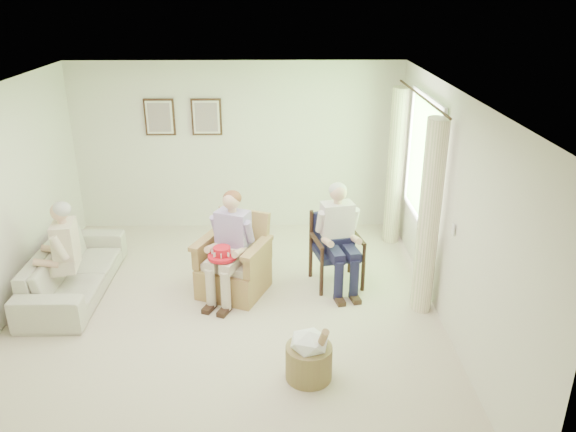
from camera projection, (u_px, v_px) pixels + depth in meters
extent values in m
plane|color=beige|center=(226.00, 318.00, 6.55)|extent=(5.50, 5.50, 0.00)
cube|color=silver|center=(238.00, 147.00, 8.60)|extent=(5.00, 0.04, 2.60)
cube|color=silver|center=(179.00, 380.00, 3.52)|extent=(5.00, 0.04, 2.60)
cube|color=silver|center=(451.00, 214.00, 6.10)|extent=(0.04, 5.50, 2.60)
cube|color=white|center=(215.00, 94.00, 5.57)|extent=(5.00, 5.50, 0.02)
cube|color=#2D6B23|center=(424.00, 160.00, 7.11)|extent=(0.02, 1.40, 1.50)
cube|color=white|center=(429.00, 98.00, 6.81)|extent=(0.04, 1.52, 0.06)
cube|color=white|center=(418.00, 217.00, 7.41)|extent=(0.04, 1.52, 0.06)
cylinder|color=#382114|center=(422.00, 97.00, 6.81)|extent=(0.03, 2.50, 0.03)
cylinder|color=#FFEAC7|center=(429.00, 219.00, 6.35)|extent=(0.34, 0.34, 2.30)
cylinder|color=#FFEAC7|center=(396.00, 167.00, 8.17)|extent=(0.34, 0.34, 2.30)
cube|color=#382114|center=(160.00, 117.00, 8.38)|extent=(0.45, 0.03, 0.55)
cube|color=silver|center=(159.00, 117.00, 8.36)|extent=(0.39, 0.01, 0.49)
cube|color=tan|center=(159.00, 117.00, 8.35)|extent=(0.33, 0.01, 0.43)
cube|color=#382114|center=(207.00, 117.00, 8.39)|extent=(0.45, 0.03, 0.55)
cube|color=silver|center=(206.00, 117.00, 8.37)|extent=(0.39, 0.01, 0.49)
cube|color=tan|center=(206.00, 117.00, 8.36)|extent=(0.33, 0.01, 0.43)
cube|color=#A7814E|center=(234.00, 278.00, 7.04)|extent=(0.74, 0.72, 0.39)
cube|color=beige|center=(233.00, 262.00, 6.92)|extent=(0.57, 0.56, 0.09)
cube|color=#A7814E|center=(234.00, 231.00, 7.13)|extent=(0.69, 0.21, 0.58)
cube|color=#A7814E|center=(205.00, 254.00, 6.91)|extent=(0.09, 0.67, 0.28)
cube|color=#A7814E|center=(261.00, 253.00, 6.92)|extent=(0.09, 0.67, 0.28)
cylinder|color=black|center=(316.00, 279.00, 7.01)|extent=(0.05, 0.05, 0.40)
cylinder|color=black|center=(360.00, 279.00, 7.02)|extent=(0.05, 0.05, 0.40)
cylinder|color=black|center=(314.00, 261.00, 7.48)|extent=(0.05, 0.05, 0.40)
cylinder|color=black|center=(355.00, 260.00, 7.49)|extent=(0.05, 0.05, 0.40)
cube|color=#1B1D3B|center=(337.00, 252.00, 7.16)|extent=(0.53, 0.51, 0.09)
cube|color=#1B1D3B|center=(336.00, 227.00, 7.29)|extent=(0.49, 0.06, 0.45)
imported|color=beige|center=(74.00, 270.00, 7.02)|extent=(2.03, 0.79, 0.59)
cube|color=beige|center=(232.00, 251.00, 6.87)|extent=(0.40, 0.26, 0.16)
cube|color=#AB92CF|center=(232.00, 229.00, 6.78)|extent=(0.39, 0.24, 0.46)
sphere|color=#DDAD8E|center=(230.00, 201.00, 6.63)|extent=(0.21, 0.21, 0.21)
ellipsoid|color=brown|center=(231.00, 198.00, 6.64)|extent=(0.22, 0.22, 0.18)
cube|color=beige|center=(223.00, 262.00, 6.68)|extent=(0.14, 0.44, 0.13)
cube|color=beige|center=(240.00, 262.00, 6.68)|extent=(0.14, 0.44, 0.13)
cylinder|color=beige|center=(222.00, 290.00, 6.60)|extent=(0.12, 0.12, 0.49)
cylinder|color=beige|center=(239.00, 290.00, 6.60)|extent=(0.12, 0.12, 0.49)
cube|color=#1A1A39|center=(337.00, 241.00, 7.10)|extent=(0.40, 0.26, 0.16)
cube|color=silver|center=(338.00, 220.00, 7.01)|extent=(0.39, 0.24, 0.46)
sphere|color=#DDAD8E|center=(339.00, 193.00, 6.86)|extent=(0.21, 0.21, 0.21)
ellipsoid|color=#B7B2AD|center=(339.00, 190.00, 6.87)|extent=(0.22, 0.22, 0.18)
cube|color=#1A1A39|center=(331.00, 252.00, 6.91)|extent=(0.14, 0.44, 0.13)
cube|color=#1A1A39|center=(347.00, 252.00, 6.91)|extent=(0.14, 0.44, 0.13)
cylinder|color=#1A1A39|center=(331.00, 280.00, 6.83)|extent=(0.12, 0.12, 0.50)
cylinder|color=#1A1A39|center=(348.00, 279.00, 6.83)|extent=(0.12, 0.12, 0.50)
cube|color=beige|center=(66.00, 261.00, 6.76)|extent=(0.42, 0.26, 0.16)
cube|color=beige|center=(63.00, 239.00, 6.67)|extent=(0.41, 0.24, 0.46)
sphere|color=#DDAD8E|center=(58.00, 211.00, 6.52)|extent=(0.21, 0.21, 0.21)
ellipsoid|color=#B7B2AD|center=(58.00, 208.00, 6.54)|extent=(0.22, 0.22, 0.18)
cube|color=beige|center=(51.00, 273.00, 6.58)|extent=(0.14, 0.44, 0.13)
cube|color=beige|center=(68.00, 273.00, 6.58)|extent=(0.14, 0.44, 0.13)
cylinder|color=beige|center=(48.00, 299.00, 6.48)|extent=(0.12, 0.12, 0.42)
cylinder|color=beige|center=(65.00, 299.00, 6.48)|extent=(0.12, 0.12, 0.42)
cylinder|color=red|center=(222.00, 256.00, 6.61)|extent=(0.34, 0.34, 0.04)
cylinder|color=red|center=(222.00, 252.00, 6.58)|extent=(0.20, 0.20, 0.12)
cube|color=white|center=(231.00, 252.00, 6.58)|extent=(0.05, 0.01, 0.05)
cube|color=white|center=(229.00, 249.00, 6.65)|extent=(0.04, 0.04, 0.05)
cube|color=white|center=(223.00, 248.00, 6.68)|extent=(0.01, 0.05, 0.05)
cube|color=white|center=(216.00, 249.00, 6.65)|extent=(0.04, 0.04, 0.05)
cube|color=white|center=(213.00, 252.00, 6.58)|extent=(0.04, 0.01, 0.05)
cube|color=white|center=(215.00, 255.00, 6.51)|extent=(0.04, 0.04, 0.05)
cube|color=white|center=(221.00, 256.00, 6.48)|extent=(0.01, 0.04, 0.05)
cube|color=white|center=(228.00, 255.00, 6.51)|extent=(0.04, 0.04, 0.05)
cylinder|color=tan|center=(309.00, 362.00, 5.50)|extent=(0.50, 0.50, 0.36)
ellipsoid|color=white|center=(309.00, 342.00, 5.41)|extent=(0.41, 0.41, 0.25)
cylinder|color=#A57F56|center=(320.00, 345.00, 5.36)|extent=(0.18, 0.33, 0.53)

